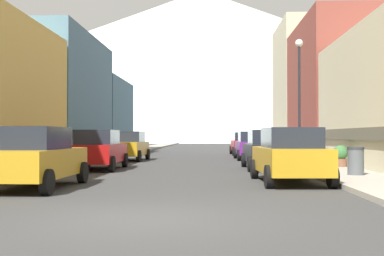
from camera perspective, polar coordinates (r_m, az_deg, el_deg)
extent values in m
plane|color=#343434|center=(9.27, -5.97, -10.38)|extent=(400.00, 400.00, 0.00)
cube|color=gray|center=(44.71, -7.38, -2.73)|extent=(2.50, 100.00, 0.15)
cube|color=gray|center=(44.34, 8.77, -2.74)|extent=(2.50, 100.00, 0.15)
cube|color=slate|center=(38.65, -16.39, 3.52)|extent=(7.18, 13.26, 8.93)
cube|color=#22333F|center=(38.53, -16.41, -0.73)|extent=(7.48, 13.26, 0.50)
cube|color=slate|center=(50.91, -12.71, 1.42)|extent=(8.86, 11.42, 7.10)
cube|color=#22333F|center=(50.87, -12.72, -0.77)|extent=(9.16, 11.42, 0.50)
cube|color=brown|center=(37.11, 18.94, 4.20)|extent=(8.74, 11.57, 9.57)
cube|color=#3B1B16|center=(36.97, 18.97, -0.72)|extent=(9.04, 11.57, 0.50)
cube|color=beige|center=(47.64, 14.38, 4.47)|extent=(7.40, 9.72, 11.88)
cube|color=#595444|center=(47.44, 14.40, -0.76)|extent=(7.70, 9.72, 0.50)
cube|color=#B28419|center=(15.06, -17.55, -3.84)|extent=(1.90, 4.42, 0.80)
cube|color=#1E232D|center=(14.81, -17.88, -1.11)|extent=(1.63, 2.22, 0.64)
cylinder|color=black|center=(16.96, -18.50, -4.86)|extent=(0.23, 0.68, 0.68)
cylinder|color=black|center=(16.37, -12.48, -5.03)|extent=(0.23, 0.68, 0.68)
cylinder|color=black|center=(13.23, -16.35, -6.00)|extent=(0.23, 0.68, 0.68)
cube|color=#9E1111|center=(22.65, -10.71, -2.86)|extent=(1.88, 4.42, 0.80)
cube|color=#1E232D|center=(22.40, -10.84, -1.04)|extent=(1.62, 2.21, 0.64)
cylinder|color=black|center=(24.48, -11.97, -3.64)|extent=(0.23, 0.68, 0.68)
cylinder|color=black|center=(24.11, -7.71, -3.70)|extent=(0.23, 0.68, 0.68)
cylinder|color=black|center=(21.30, -14.10, -4.05)|extent=(0.23, 0.68, 0.68)
cylinder|color=black|center=(20.87, -9.22, -4.13)|extent=(0.23, 0.68, 0.68)
cube|color=#B28419|center=(30.42, -7.32, -2.35)|extent=(1.95, 4.44, 0.80)
cube|color=#1E232D|center=(30.65, -7.23, -1.00)|extent=(1.65, 2.24, 0.64)
cylinder|color=black|center=(28.64, -6.15, -3.25)|extent=(0.24, 0.69, 0.68)
cylinder|color=black|center=(29.02, -9.74, -3.21)|extent=(0.24, 0.69, 0.68)
cylinder|color=black|center=(31.89, -5.13, -3.01)|extent=(0.24, 0.69, 0.68)
cylinder|color=black|center=(32.23, -8.36, -2.98)|extent=(0.24, 0.69, 0.68)
cube|color=#B28419|center=(16.29, 11.14, -3.64)|extent=(2.04, 4.48, 0.80)
cube|color=#1E232D|center=(16.03, 11.31, -1.11)|extent=(1.70, 2.27, 0.64)
cylinder|color=black|center=(17.79, 7.18, -4.70)|extent=(0.25, 0.69, 0.68)
cylinder|color=black|center=(18.12, 12.98, -4.62)|extent=(0.25, 0.69, 0.68)
cylinder|color=black|center=(14.53, 8.87, -5.56)|extent=(0.25, 0.69, 0.68)
cylinder|color=black|center=(14.93, 15.89, -5.41)|extent=(0.25, 0.69, 0.68)
cube|color=black|center=(22.70, 8.65, -2.86)|extent=(1.93, 4.44, 0.80)
cube|color=#1E232D|center=(22.44, 8.73, -1.04)|extent=(1.64, 2.23, 0.64)
cylinder|color=black|center=(24.26, 5.99, -3.68)|extent=(0.23, 0.68, 0.68)
cylinder|color=black|center=(24.48, 10.30, -3.65)|extent=(0.23, 0.68, 0.68)
cylinder|color=black|center=(20.98, 6.74, -4.12)|extent=(0.23, 0.68, 0.68)
cylinder|color=black|center=(21.24, 11.70, -4.07)|extent=(0.23, 0.68, 0.68)
cube|color=#591E72|center=(31.62, 6.88, -2.30)|extent=(1.93, 4.44, 0.80)
cube|color=#1E232D|center=(31.36, 6.92, -0.99)|extent=(1.64, 2.23, 0.64)
cylinder|color=black|center=(33.20, 5.02, -2.92)|extent=(0.23, 0.68, 0.68)
cylinder|color=black|center=(33.37, 8.18, -2.91)|extent=(0.23, 0.68, 0.68)
cylinder|color=black|center=(29.91, 5.44, -3.15)|extent=(0.23, 0.68, 0.68)
cylinder|color=black|center=(30.10, 8.94, -3.13)|extent=(0.23, 0.68, 0.68)
cube|color=#9E1111|center=(39.27, 6.00, -2.02)|extent=(1.96, 4.45, 0.80)
cube|color=#1E232D|center=(39.01, 6.03, -0.97)|extent=(1.66, 2.24, 0.64)
cylinder|color=black|center=(40.85, 4.51, -2.54)|extent=(0.24, 0.69, 0.68)
cylinder|color=black|center=(41.01, 7.08, -2.53)|extent=(0.24, 0.69, 0.68)
cylinder|color=black|center=(37.56, 4.83, -2.69)|extent=(0.24, 0.69, 0.68)
cylinder|color=black|center=(37.74, 7.62, -2.67)|extent=(0.24, 0.69, 0.68)
cylinder|color=#4C5156|center=(18.33, 18.33, -3.74)|extent=(0.56, 0.56, 0.90)
cylinder|color=#2D2D33|center=(18.32, 18.32, -2.21)|extent=(0.59, 0.59, 0.08)
cylinder|color=brown|center=(22.96, 16.73, -3.84)|extent=(0.54, 0.54, 0.36)
sphere|color=#346434|center=(22.94, 16.73, -2.74)|extent=(0.66, 0.66, 0.66)
cylinder|color=#333338|center=(33.51, -10.69, -1.94)|extent=(0.36, 0.36, 1.49)
sphere|color=tan|center=(33.50, -10.68, -0.46)|extent=(0.24, 0.24, 0.24)
cylinder|color=navy|center=(27.48, 12.72, -2.15)|extent=(0.36, 0.36, 1.52)
sphere|color=tan|center=(27.47, 12.71, -0.32)|extent=(0.24, 0.24, 0.24)
cylinder|color=black|center=(23.51, 12.25, 2.49)|extent=(0.12, 0.12, 5.50)
sphere|color=white|center=(23.86, 12.23, 9.53)|extent=(0.36, 0.36, 0.36)
cone|color=silver|center=(271.89, 1.16, 7.34)|extent=(352.02, 352.02, 80.76)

